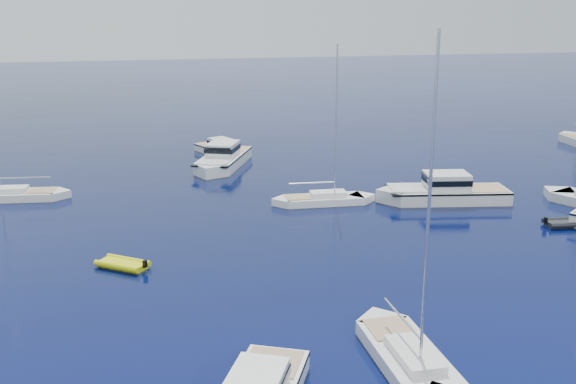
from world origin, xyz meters
name	(u,v)px	position (x,y,z in m)	size (l,w,h in m)	color
ground	(480,384)	(0.00, 0.00, 0.00)	(400.00, 400.00, 0.00)	#09125B
motor_cruiser_centre	(442,201)	(11.85, 26.59, 0.00)	(3.64, 11.89, 3.12)	silver
motor_cruiser_distant	(223,167)	(-3.98, 44.13, 0.00)	(3.69, 12.07, 3.17)	white
motor_cruiser_horizon	(222,155)	(-3.08, 49.95, 0.00)	(2.67, 8.72, 2.29)	silver
sailboat_fore	(410,368)	(-2.35, 2.03, 0.00)	(2.74, 10.55, 15.50)	silver
sailboat_centre	(324,203)	(1.97, 28.52, 0.00)	(2.39, 9.20, 13.52)	white
sailboat_far_l	(13,199)	(-23.22, 36.43, 0.00)	(2.62, 10.08, 14.82)	white
tender_yellow	(123,267)	(-14.59, 17.89, 0.00)	(1.89, 3.41, 0.95)	#E1E70D
tender_grey_near	(568,226)	(17.76, 18.10, 0.00)	(1.98, 3.59, 0.95)	black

